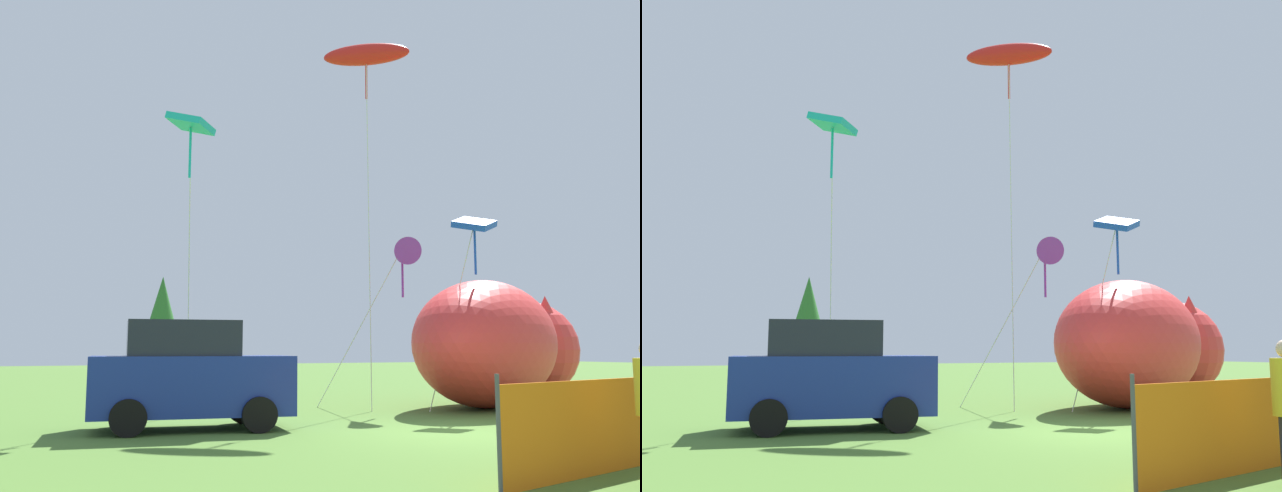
{
  "view_description": "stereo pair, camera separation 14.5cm",
  "coord_description": "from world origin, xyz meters",
  "views": [
    {
      "loc": [
        -8.51,
        -10.99,
        1.57
      ],
      "look_at": [
        -0.93,
        4.41,
        4.04
      ],
      "focal_mm": 40.0,
      "sensor_mm": 36.0,
      "label": 1
    },
    {
      "loc": [
        -8.38,
        -11.05,
        1.57
      ],
      "look_at": [
        -0.93,
        4.41,
        4.04
      ],
      "focal_mm": 40.0,
      "sensor_mm": 36.0,
      "label": 2
    }
  ],
  "objects": [
    {
      "name": "kite_purple_delta",
      "position": [
        1.74,
        4.89,
        4.2
      ],
      "size": [
        2.28,
        2.64,
        4.72
      ],
      "color": "silver",
      "rests_on": "ground"
    },
    {
      "name": "ground_plane",
      "position": [
        0.0,
        0.0,
        0.0
      ],
      "size": [
        120.0,
        120.0,
        0.0
      ],
      "primitive_type": "plane",
      "color": "#4C752D"
    },
    {
      "name": "inflatable_cat",
      "position": [
        5.04,
        5.03,
        1.57
      ],
      "size": [
        8.88,
        7.11,
        3.41
      ],
      "rotation": [
        0.0,
        0.0,
        0.57
      ],
      "color": "red",
      "rests_on": "ground"
    },
    {
      "name": "horizon_tree_east",
      "position": [
        2.59,
        34.42,
        3.79
      ],
      "size": [
        2.59,
        2.59,
        6.17
      ],
      "color": "brown",
      "rests_on": "ground"
    },
    {
      "name": "folding_chair",
      "position": [
        3.41,
        0.82,
        0.5
      ],
      "size": [
        0.53,
        0.53,
        0.86
      ],
      "rotation": [
        0.0,
        0.0,
        1.67
      ],
      "color": "#1959A5",
      "rests_on": "ground"
    },
    {
      "name": "kite_blue_box",
      "position": [
        2.93,
        3.35,
        4.66
      ],
      "size": [
        1.58,
        1.43,
        5.03
      ],
      "color": "silver",
      "rests_on": "ground"
    },
    {
      "name": "parked_car",
      "position": [
        -4.53,
        2.92,
        1.04
      ],
      "size": [
        4.12,
        2.55,
        2.11
      ],
      "rotation": [
        0.0,
        0.0,
        -0.18
      ],
      "color": "navy",
      "rests_on": "ground"
    },
    {
      "name": "kite_teal_diamond",
      "position": [
        -4.09,
        4.85,
        6.68
      ],
      "size": [
        1.28,
        1.81,
        7.01
      ],
      "color": "silver",
      "rests_on": "ground"
    },
    {
      "name": "kite_red_lizard",
      "position": [
        1.1,
        5.58,
        9.75
      ],
      "size": [
        2.33,
        2.05,
        10.13
      ],
      "color": "silver",
      "rests_on": "ground"
    }
  ]
}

